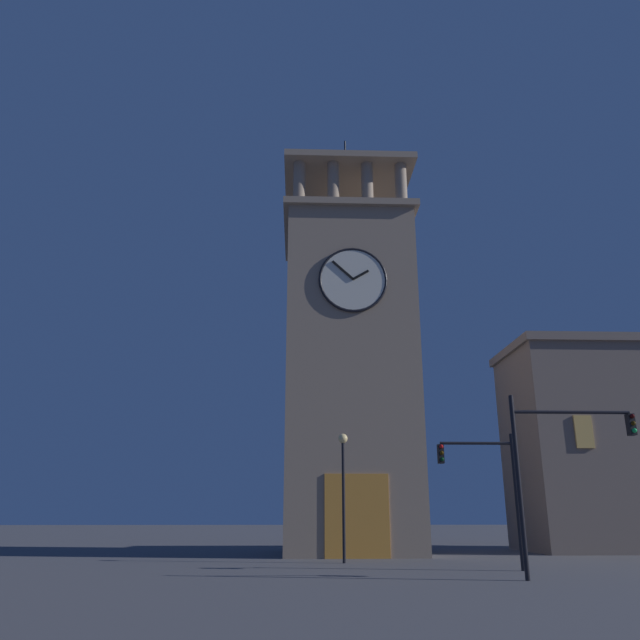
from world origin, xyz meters
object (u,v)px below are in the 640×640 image
(traffic_signal_mid, at_px, (556,455))
(traffic_signal_near, at_px, (489,478))
(clocktower, at_px, (348,372))
(street_lamp, at_px, (343,472))

(traffic_signal_mid, bearing_deg, traffic_signal_near, -70.63)
(traffic_signal_near, bearing_deg, clocktower, -66.80)
(clocktower, xyz_separation_m, traffic_signal_near, (-4.64, 10.84, -6.69))
(street_lamp, bearing_deg, traffic_signal_mid, 131.20)
(traffic_signal_near, height_order, street_lamp, street_lamp)
(clocktower, bearing_deg, traffic_signal_near, 113.20)
(traffic_signal_near, bearing_deg, street_lamp, -36.87)
(traffic_signal_near, distance_m, traffic_signal_mid, 3.86)
(clocktower, distance_m, traffic_signal_mid, 16.76)
(traffic_signal_mid, xyz_separation_m, street_lamp, (6.77, -7.73, -0.12))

